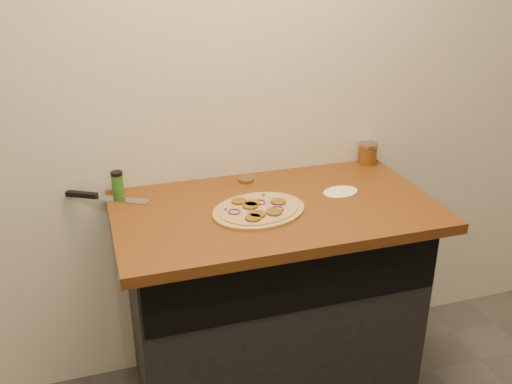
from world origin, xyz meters
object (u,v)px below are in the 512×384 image
object	(u,v)px
pizza	(259,210)
chefs_knife	(100,197)
salsa_jar	(368,153)
spice_shaker	(117,183)

from	to	relation	value
pizza	chefs_knife	bearing A→B (deg)	151.70
salsa_jar	spice_shaker	world-z (taller)	same
salsa_jar	spice_shaker	xyz separation A→B (m)	(-1.08, -0.01, -0.00)
pizza	spice_shaker	bearing A→B (deg)	146.01
chefs_knife	salsa_jar	world-z (taller)	salsa_jar
pizza	spice_shaker	size ratio (longest dim) A/B	4.76
pizza	spice_shaker	xyz separation A→B (m)	(-0.47, 0.32, 0.04)
chefs_knife	spice_shaker	xyz separation A→B (m)	(0.07, 0.03, 0.04)
salsa_jar	spice_shaker	bearing A→B (deg)	-179.50
pizza	chefs_knife	size ratio (longest dim) A/B	1.41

